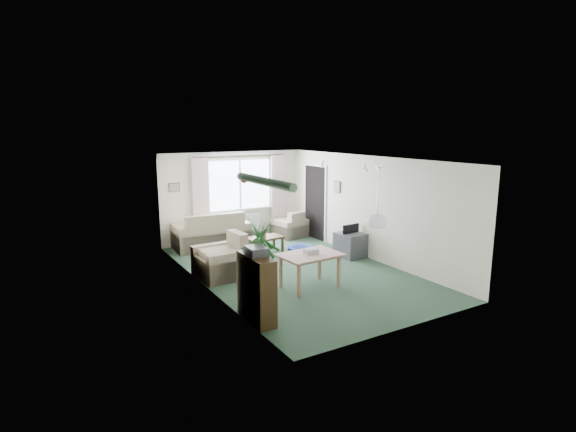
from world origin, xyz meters
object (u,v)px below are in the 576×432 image
bookshelf (256,288)px  tv_cube (350,245)px  coffee_table (265,245)px  dining_table (310,271)px  houseplant (260,266)px  sofa (211,230)px  pet_bed (300,249)px  armchair_corner (289,224)px  armchair_left (221,256)px

bookshelf → tv_cube: size_ratio=1.70×
coffee_table → dining_table: 2.65m
houseplant → sofa: bearing=79.6°
pet_bed → armchair_corner: bearing=68.8°
coffee_table → houseplant: 3.72m
sofa → tv_cube: 3.57m
bookshelf → pet_bed: (2.74, 3.07, -0.47)m
sofa → pet_bed: (1.75, -1.52, -0.40)m
armchair_corner → houseplant: size_ratio=0.51×
tv_cube → coffee_table: bearing=135.6°
houseplant → pet_bed: (2.55, 2.84, -0.74)m
armchair_left → bookshelf: size_ratio=0.93×
armchair_corner → dining_table: (-1.77, -3.74, -0.04)m
houseplant → dining_table: (1.36, 0.60, -0.48)m
armchair_corner → armchair_left: size_ratio=0.82×
houseplant → dining_table: 1.56m
armchair_corner → coffee_table: bearing=29.6°
armchair_left → coffee_table: armchair_left is taller
coffee_table → pet_bed: (0.79, -0.38, -0.14)m
pet_bed → tv_cube: bearing=-50.2°
armchair_left → bookshelf: bearing=-11.0°
coffee_table → tv_cube: tv_cube is taller
houseplant → armchair_corner: bearing=54.3°
sofa → bookshelf: size_ratio=1.73×
bookshelf → houseplant: 0.40m
armchair_corner → coffee_table: size_ratio=0.93×
pet_bed → coffee_table: bearing=154.5°
armchair_left → dining_table: bearing=36.9°
armchair_corner → bookshelf: bearing=44.3°
dining_table → tv_cube: 2.37m
armchair_corner → pet_bed: bearing=59.1°
pet_bed → sofa: bearing=138.9°
houseplant → pet_bed: houseplant is taller
armchair_left → houseplant: (-0.15, -2.07, 0.36)m
armchair_corner → dining_table: size_ratio=0.79×
sofa → coffee_table: bearing=132.3°
coffee_table → houseplant: (-1.76, -3.22, 0.61)m
sofa → armchair_left: 2.39m
armchair_left → coffee_table: size_ratio=1.13×
bookshelf → pet_bed: size_ratio=1.71×
dining_table → tv_cube: (1.99, 1.28, -0.04)m
armchair_corner → bookshelf: (-3.32, -4.57, 0.17)m
armchair_corner → houseplant: (-3.12, -4.34, 0.44)m
sofa → houseplant: 4.45m
bookshelf → sofa: bearing=78.8°
pet_bed → bookshelf: bearing=-131.7°
sofa → coffee_table: size_ratio=2.11×
armchair_left → tv_cube: (3.20, -0.19, -0.16)m
armchair_left → houseplant: houseplant is taller
coffee_table → armchair_corner: bearing=39.3°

